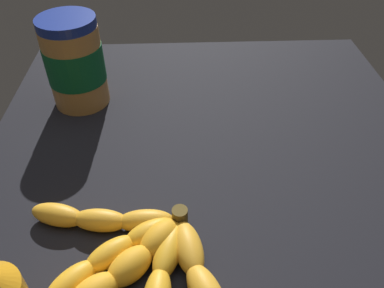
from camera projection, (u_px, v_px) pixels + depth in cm
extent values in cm
cube|color=black|center=(213.00, 171.00, 59.16)|extent=(80.39, 71.60, 3.27)
ellipsoid|color=gold|center=(146.00, 221.00, 48.15)|extent=(2.99, 7.16, 2.92)
ellipsoid|color=gold|center=(101.00, 220.00, 48.21)|extent=(3.79, 7.44, 2.92)
ellipsoid|color=gold|center=(58.00, 215.00, 48.86)|extent=(4.67, 7.64, 2.92)
ellipsoid|color=gold|center=(150.00, 233.00, 46.77)|extent=(5.65, 7.21, 2.99)
ellipsoid|color=gold|center=(111.00, 254.00, 44.55)|extent=(6.32, 7.06, 2.99)
ellipsoid|color=gold|center=(71.00, 283.00, 41.81)|extent=(6.82, 6.70, 2.99)
ellipsoid|color=orange|center=(160.00, 239.00, 45.80)|extent=(6.85, 6.54, 3.53)
ellipsoid|color=orange|center=(130.00, 266.00, 43.06)|extent=(6.69, 6.75, 3.53)
ellipsoid|color=gold|center=(169.00, 250.00, 44.85)|extent=(8.52, 5.32, 3.10)
ellipsoid|color=gold|center=(188.00, 248.00, 44.90)|extent=(8.01, 4.77, 3.34)
cylinder|color=brown|center=(180.00, 218.00, 48.10)|extent=(2.00, 2.00, 3.00)
cylinder|color=#BF8442|center=(76.00, 66.00, 65.95)|extent=(9.74, 9.74, 14.26)
cylinder|color=#0F592D|center=(75.00, 63.00, 65.48)|extent=(9.93, 9.93, 6.42)
cylinder|color=navy|center=(66.00, 22.00, 60.74)|extent=(9.62, 9.62, 1.57)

